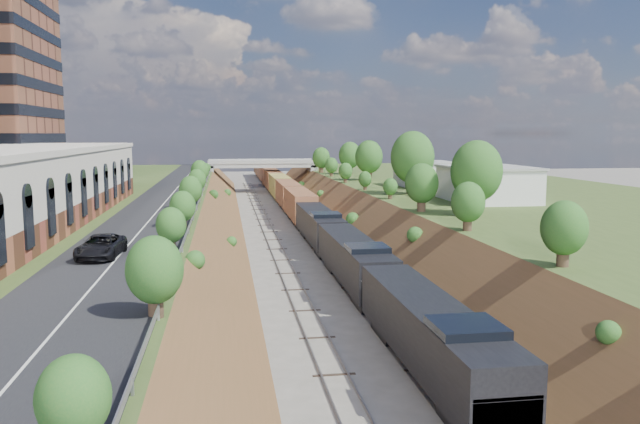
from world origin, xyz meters
TOP-DOWN VIEW (x-y plane):
  - platform_left at (-33.00, 60.00)m, footprint 44.00×180.00m
  - platform_right at (33.00, 60.00)m, footprint 44.00×180.00m
  - embankment_left at (-11.00, 60.00)m, footprint 10.00×180.00m
  - embankment_right at (11.00, 60.00)m, footprint 10.00×180.00m
  - rail_left_track at (-2.60, 60.00)m, footprint 1.58×180.00m
  - rail_right_track at (2.60, 60.00)m, footprint 1.58×180.00m
  - road at (-15.50, 60.00)m, footprint 8.00×180.00m
  - guardrail at (-11.40, 59.80)m, footprint 0.10×171.00m
  - commercial_building at (-28.00, 38.00)m, footprint 14.30×62.30m
  - overpass at (0.00, 122.00)m, footprint 24.50×8.30m
  - white_building_near at (23.50, 52.00)m, footprint 9.00×12.00m
  - white_building_far at (23.00, 74.00)m, footprint 8.00×10.00m
  - tree_right_large at (17.00, 40.00)m, footprint 5.25×5.25m
  - tree_left_crest at (-11.80, 20.00)m, footprint 2.45×2.45m
  - freight_train at (2.60, 95.49)m, footprint 3.23×181.41m
  - suv at (-16.58, 22.10)m, footprint 2.82×5.52m

SIDE VIEW (x-z plane):
  - embankment_left at x=-11.00m, z-range -5.00..5.00m
  - embankment_right at x=11.00m, z-range -5.00..5.00m
  - rail_left_track at x=-2.60m, z-range 0.00..0.18m
  - rail_right_track at x=2.60m, z-range 0.00..0.18m
  - platform_left at x=-33.00m, z-range 0.00..5.00m
  - platform_right at x=33.00m, z-range 0.00..5.00m
  - freight_train at x=2.60m, z-range 0.35..5.13m
  - overpass at x=0.00m, z-range 1.22..8.62m
  - road at x=-15.50m, z-range 5.00..5.10m
  - guardrail at x=-11.40m, z-range 5.20..5.90m
  - suv at x=-16.58m, z-range 5.10..6.59m
  - white_building_far at x=23.00m, z-range 5.00..8.60m
  - white_building_near at x=23.50m, z-range 5.00..9.00m
  - tree_left_crest at x=-11.80m, z-range 5.26..8.82m
  - commercial_building at x=-28.00m, z-range 5.01..12.01m
  - tree_right_large at x=17.00m, z-range 5.58..13.19m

